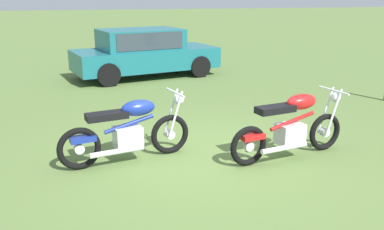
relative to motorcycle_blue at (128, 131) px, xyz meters
The scene contains 4 objects.
ground_plane 1.30m from the motorcycle_blue, ahead, with size 120.00×120.00×0.00m, color #567038.
motorcycle_blue is the anchor object (origin of this frame).
motorcycle_red 2.47m from the motorcycle_blue, 11.34° to the right, with size 2.04×0.79×1.02m.
car_teal 6.62m from the motorcycle_blue, 79.55° to the left, with size 4.50×2.64×1.43m.
Camera 1 is at (-1.77, -5.77, 2.46)m, focal length 39.15 mm.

